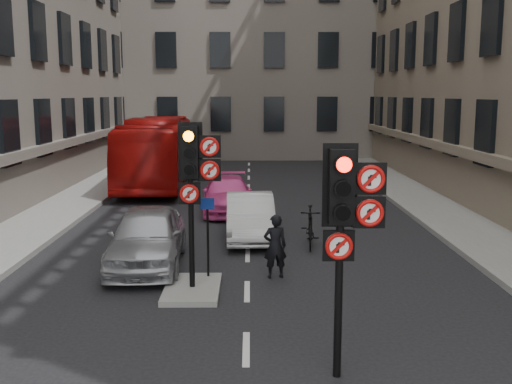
{
  "coord_description": "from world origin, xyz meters",
  "views": [
    {
      "loc": [
        0.07,
        -7.61,
        4.29
      ],
      "look_at": [
        0.17,
        2.65,
        2.6
      ],
      "focal_mm": 42.0,
      "sensor_mm": 36.0,
      "label": 1
    }
  ],
  "objects_px": {
    "car_silver": "(147,237)",
    "bus_red": "(157,151)",
    "signal_near": "(346,211)",
    "signal_far": "(194,169)",
    "car_white": "(250,216)",
    "motorcycle": "(310,227)",
    "car_pink": "(227,194)",
    "info_sign": "(208,226)",
    "motorcyclist": "(275,246)"
  },
  "relations": [
    {
      "from": "bus_red",
      "to": "signal_near",
      "type": "bearing_deg",
      "value": -76.4
    },
    {
      "from": "signal_far",
      "to": "car_pink",
      "type": "relative_size",
      "value": 0.82
    },
    {
      "from": "signal_far",
      "to": "bus_red",
      "type": "relative_size",
      "value": 0.31
    },
    {
      "from": "signal_far",
      "to": "motorcyclist",
      "type": "height_order",
      "value": "signal_far"
    },
    {
      "from": "car_white",
      "to": "motorcycle",
      "type": "bearing_deg",
      "value": -32.6
    },
    {
      "from": "car_white",
      "to": "car_pink",
      "type": "xyz_separation_m",
      "value": [
        -0.84,
        4.15,
        -0.03
      ]
    },
    {
      "from": "car_silver",
      "to": "car_pink",
      "type": "distance_m",
      "value": 7.29
    },
    {
      "from": "signal_near",
      "to": "info_sign",
      "type": "xyz_separation_m",
      "value": [
        -2.39,
        4.74,
        -1.28
      ]
    },
    {
      "from": "car_pink",
      "to": "info_sign",
      "type": "xyz_separation_m",
      "value": [
        -0.13,
        -8.34,
        0.68
      ]
    },
    {
      "from": "bus_red",
      "to": "car_silver",
      "type": "bearing_deg",
      "value": -85.21
    },
    {
      "from": "signal_far",
      "to": "info_sign",
      "type": "relative_size",
      "value": 1.95
    },
    {
      "from": "bus_red",
      "to": "motorcyclist",
      "type": "height_order",
      "value": "bus_red"
    },
    {
      "from": "car_pink",
      "to": "signal_near",
      "type": "bearing_deg",
      "value": -83.13
    },
    {
      "from": "car_silver",
      "to": "bus_red",
      "type": "xyz_separation_m",
      "value": [
        -1.84,
        13.84,
        0.84
      ]
    },
    {
      "from": "info_sign",
      "to": "car_white",
      "type": "bearing_deg",
      "value": 76.75
    },
    {
      "from": "car_silver",
      "to": "info_sign",
      "type": "relative_size",
      "value": 2.39
    },
    {
      "from": "car_white",
      "to": "info_sign",
      "type": "relative_size",
      "value": 2.18
    },
    {
      "from": "car_silver",
      "to": "info_sign",
      "type": "distance_m",
      "value": 2.12
    },
    {
      "from": "car_silver",
      "to": "car_pink",
      "type": "bearing_deg",
      "value": 73.46
    },
    {
      "from": "signal_near",
      "to": "motorcycle",
      "type": "height_order",
      "value": "signal_near"
    },
    {
      "from": "signal_near",
      "to": "car_silver",
      "type": "relative_size",
      "value": 0.81
    },
    {
      "from": "motorcyclist",
      "to": "signal_near",
      "type": "bearing_deg",
      "value": 89.21
    },
    {
      "from": "motorcyclist",
      "to": "bus_red",
      "type": "bearing_deg",
      "value": -81.6
    },
    {
      "from": "signal_far",
      "to": "car_pink",
      "type": "bearing_deg",
      "value": 87.82
    },
    {
      "from": "motorcycle",
      "to": "bus_red",
      "type": "bearing_deg",
      "value": 122.11
    },
    {
      "from": "car_pink",
      "to": "motorcycle",
      "type": "bearing_deg",
      "value": -66.67
    },
    {
      "from": "car_pink",
      "to": "motorcyclist",
      "type": "relative_size",
      "value": 2.86
    },
    {
      "from": "car_pink",
      "to": "motorcycle",
      "type": "distance_m",
      "value": 5.74
    },
    {
      "from": "motorcycle",
      "to": "car_white",
      "type": "bearing_deg",
      "value": 154.43
    },
    {
      "from": "motorcycle",
      "to": "info_sign",
      "type": "relative_size",
      "value": 1.03
    },
    {
      "from": "motorcycle",
      "to": "car_pink",
      "type": "bearing_deg",
      "value": 121.16
    },
    {
      "from": "signal_near",
      "to": "car_pink",
      "type": "bearing_deg",
      "value": 99.77
    },
    {
      "from": "signal_far",
      "to": "bus_red",
      "type": "bearing_deg",
      "value": 101.53
    },
    {
      "from": "car_white",
      "to": "signal_far",
      "type": "bearing_deg",
      "value": -105.57
    },
    {
      "from": "car_pink",
      "to": "motorcyclist",
      "type": "xyz_separation_m",
      "value": [
        1.42,
        -8.08,
        0.13
      ]
    },
    {
      "from": "motorcycle",
      "to": "motorcyclist",
      "type": "distance_m",
      "value": 3.14
    },
    {
      "from": "motorcycle",
      "to": "signal_near",
      "type": "bearing_deg",
      "value": -87.12
    },
    {
      "from": "car_pink",
      "to": "car_white",
      "type": "bearing_deg",
      "value": -81.51
    },
    {
      "from": "car_pink",
      "to": "motorcycle",
      "type": "height_order",
      "value": "car_pink"
    },
    {
      "from": "signal_near",
      "to": "motorcycle",
      "type": "xyz_separation_m",
      "value": [
        0.28,
        7.94,
        -2.02
      ]
    },
    {
      "from": "car_pink",
      "to": "car_silver",
      "type": "bearing_deg",
      "value": -106.72
    },
    {
      "from": "car_pink",
      "to": "bus_red",
      "type": "distance_m",
      "value": 7.71
    },
    {
      "from": "car_pink",
      "to": "info_sign",
      "type": "bearing_deg",
      "value": -93.81
    },
    {
      "from": "signal_near",
      "to": "signal_far",
      "type": "height_order",
      "value": "signal_far"
    },
    {
      "from": "signal_far",
      "to": "motorcyclist",
      "type": "relative_size",
      "value": 2.35
    },
    {
      "from": "car_white",
      "to": "car_silver",
      "type": "bearing_deg",
      "value": -133.43
    },
    {
      "from": "car_white",
      "to": "motorcycle",
      "type": "distance_m",
      "value": 1.98
    },
    {
      "from": "motorcyclist",
      "to": "info_sign",
      "type": "bearing_deg",
      "value": -0.52
    },
    {
      "from": "car_silver",
      "to": "motorcyclist",
      "type": "bearing_deg",
      "value": -20.26
    },
    {
      "from": "car_silver",
      "to": "bus_red",
      "type": "bearing_deg",
      "value": 94.85
    }
  ]
}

